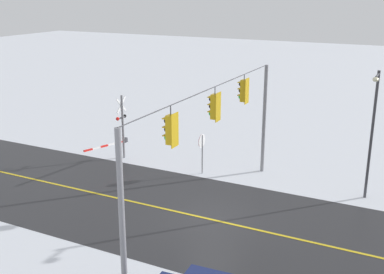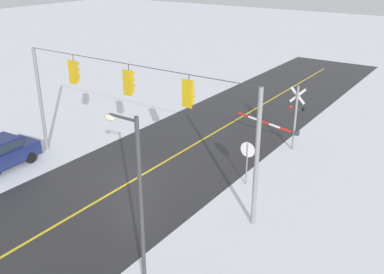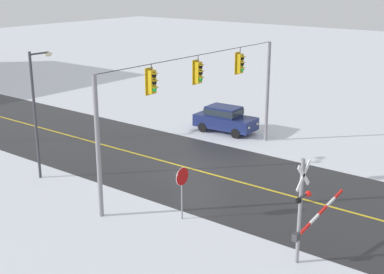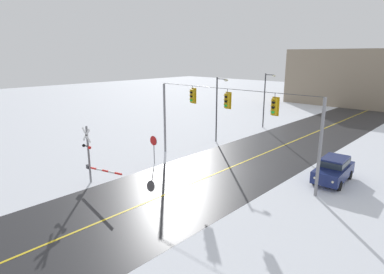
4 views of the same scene
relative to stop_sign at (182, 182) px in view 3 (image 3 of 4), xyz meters
name	(u,v)px [view 3 (image 3 of 4)]	position (x,y,z in m)	size (l,w,h in m)	color
ground_plane	(199,171)	(5.08, 2.97, -1.71)	(160.00, 160.00, 0.00)	silver
road_asphalt	(119,149)	(5.08, 8.97, -1.71)	(9.00, 80.00, 0.01)	#28282B
lane_centre_line	(119,149)	(5.08, 8.97, -1.70)	(0.14, 72.00, 0.01)	gold
signal_span	(199,93)	(5.09, 2.96, 2.55)	(14.20, 0.47, 6.22)	gray
stop_sign	(182,182)	(0.00, 0.00, 0.00)	(0.80, 0.09, 2.35)	gray
railroad_crossing	(305,209)	(0.10, -5.57, 0.29)	(4.30, 0.31, 4.00)	gray
parked_car_navy	(225,118)	(12.01, 6.07, -0.76)	(2.01, 4.28, 1.74)	navy
streetlamp_near	(38,103)	(-0.51, 8.88, 2.20)	(1.39, 0.28, 6.50)	#38383D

